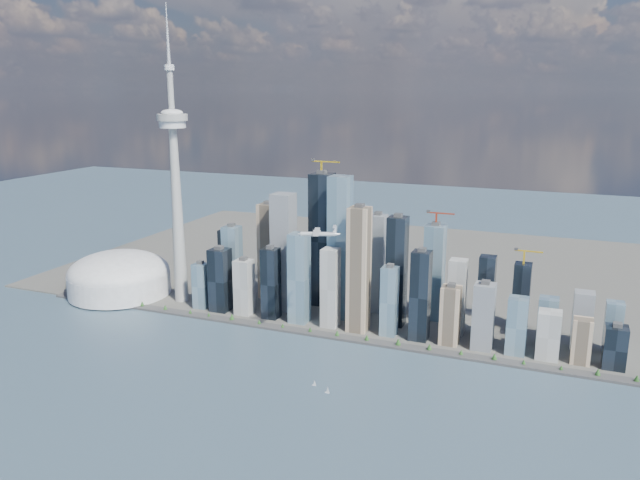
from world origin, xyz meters
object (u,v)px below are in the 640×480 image
at_px(needle_tower, 176,182).
at_px(sailboat_east, 327,391).
at_px(sailboat_west, 314,384).
at_px(airplane, 319,233).
at_px(dome_stadium, 119,276).

distance_m(needle_tower, sailboat_east, 525.19).
relative_size(needle_tower, sailboat_east, 52.47).
bearing_deg(sailboat_west, airplane, 108.66).
relative_size(airplane, sailboat_east, 5.97).
xyz_separation_m(needle_tower, airplane, (338.54, -123.98, -43.01)).
xyz_separation_m(dome_stadium, sailboat_west, (515.61, -223.50, -36.59)).
distance_m(airplane, sailboat_east, 234.48).
distance_m(sailboat_west, sailboat_east, 28.71).
relative_size(dome_stadium, airplane, 3.19).
bearing_deg(airplane, sailboat_east, -82.35).
relative_size(needle_tower, dome_stadium, 2.75).
height_order(dome_stadium, sailboat_east, dome_stadium).
bearing_deg(needle_tower, sailboat_east, -31.68).
bearing_deg(dome_stadium, sailboat_east, -23.70).
bearing_deg(dome_stadium, airplane, -13.40).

